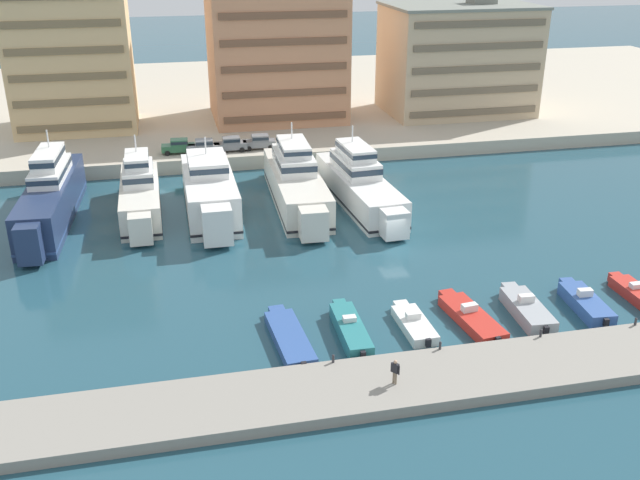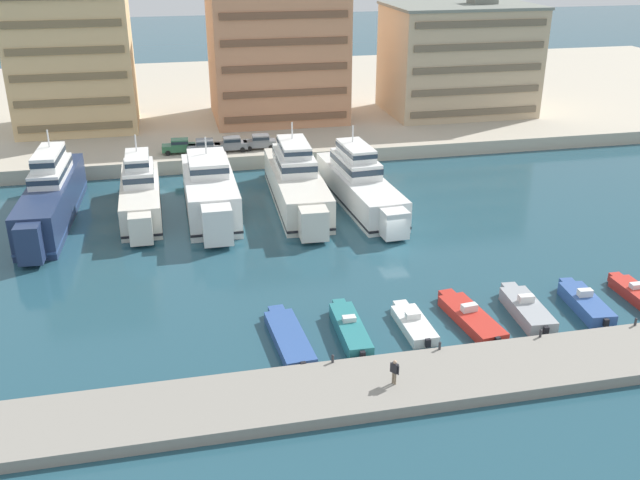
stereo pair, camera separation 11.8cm
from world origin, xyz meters
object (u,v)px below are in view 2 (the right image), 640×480
object	(u,v)px
yacht_white_mid_left	(210,192)
motorboat_blue_center_right	(585,303)
motorboat_blue_far_left	(289,337)
motorboat_teal_left	(350,329)
car_grey_mid_left	(231,144)
motorboat_grey_center	(526,309)
yacht_ivory_left	(140,193)
motorboat_red_mid_right	(637,294)
yacht_white_center	(360,184)
car_grey_center_left	(260,141)
yacht_navy_far_left	(51,197)
motorboat_white_mid_left	(413,324)
car_grey_left	(204,146)
pedestrian_near_edge	(395,370)
motorboat_red_center_left	(470,317)
yacht_ivory_center_left	(297,182)
car_green_far_left	(179,146)

from	to	relation	value
yacht_white_mid_left	motorboat_blue_center_right	size ratio (longest dim) A/B	2.68
motorboat_blue_far_left	motorboat_teal_left	bearing A→B (deg)	-1.98
car_grey_mid_left	motorboat_grey_center	bearing A→B (deg)	-67.19
yacht_ivory_left	motorboat_red_mid_right	size ratio (longest dim) A/B	2.76
yacht_white_center	car_grey_center_left	distance (m)	19.10
yacht_navy_far_left	yacht_ivory_left	bearing A→B (deg)	1.08
motorboat_blue_far_left	motorboat_red_mid_right	distance (m)	28.55
motorboat_red_mid_right	car_grey_center_left	world-z (taller)	car_grey_center_left
motorboat_white_mid_left	car_grey_left	bearing A→B (deg)	106.24
motorboat_grey_center	pedestrian_near_edge	xyz separation A→B (m)	(-13.08, -7.51, 1.26)
motorboat_red_center_left	yacht_white_mid_left	bearing A→B (deg)	122.97
yacht_ivory_center_left	car_green_far_left	world-z (taller)	yacht_ivory_center_left
motorboat_teal_left	yacht_white_center	bearing A→B (deg)	73.39
yacht_navy_far_left	motorboat_teal_left	distance (m)	37.04
yacht_navy_far_left	yacht_ivory_left	size ratio (longest dim) A/B	1.27
yacht_ivory_center_left	motorboat_blue_center_right	bearing A→B (deg)	-57.64
car_green_far_left	car_grey_mid_left	world-z (taller)	same
car_green_far_left	pedestrian_near_edge	bearing A→B (deg)	-77.31
motorboat_white_mid_left	motorboat_grey_center	world-z (taller)	motorboat_grey_center
yacht_navy_far_left	yacht_ivory_left	xyz separation A→B (m)	(8.75, 0.16, -0.39)
yacht_ivory_left	pedestrian_near_edge	size ratio (longest dim) A/B	10.27
yacht_ivory_left	motorboat_teal_left	xyz separation A→B (m)	(15.14, -28.40, -1.67)
motorboat_red_mid_right	car_grey_center_left	bearing A→B (deg)	119.70
pedestrian_near_edge	car_grey_center_left	bearing A→B (deg)	91.65
yacht_navy_far_left	motorboat_white_mid_left	bearing A→B (deg)	-44.36
motorboat_red_mid_right	car_grey_mid_left	world-z (taller)	car_grey_mid_left
yacht_white_mid_left	yacht_ivory_center_left	distance (m)	9.39
yacht_ivory_left	car_green_far_left	xyz separation A→B (m)	(4.56, 15.42, 0.50)
motorboat_blue_center_right	motorboat_white_mid_left	bearing A→B (deg)	179.77
motorboat_blue_far_left	car_grey_mid_left	xyz separation A→B (m)	(0.33, 43.22, 2.34)
yacht_navy_far_left	motorboat_teal_left	xyz separation A→B (m)	(23.89, -28.23, -2.06)
car_grey_left	pedestrian_near_edge	distance (m)	51.16
motorboat_blue_far_left	motorboat_blue_center_right	world-z (taller)	motorboat_blue_center_right
yacht_navy_far_left	motorboat_red_center_left	world-z (taller)	yacht_navy_far_left
motorboat_blue_center_right	yacht_white_center	bearing A→B (deg)	112.80
yacht_ivory_left	motorboat_white_mid_left	world-z (taller)	yacht_ivory_left
motorboat_teal_left	motorboat_blue_center_right	world-z (taller)	motorboat_blue_center_right
motorboat_teal_left	car_grey_mid_left	bearing A→B (deg)	95.52
pedestrian_near_edge	yacht_white_center	bearing A→B (deg)	78.44
yacht_ivory_left	motorboat_blue_far_left	xyz separation A→B (m)	(10.62, -28.24, -1.84)
yacht_ivory_center_left	motorboat_blue_far_left	size ratio (longest dim) A/B	2.59
motorboat_white_mid_left	car_green_far_left	size ratio (longest dim) A/B	1.53
yacht_white_mid_left	car_grey_mid_left	size ratio (longest dim) A/B	4.63
motorboat_white_mid_left	pedestrian_near_edge	xyz separation A→B (m)	(-3.95, -7.54, 1.43)
car_green_far_left	car_grey_mid_left	bearing A→B (deg)	-3.96
motorboat_blue_far_left	motorboat_grey_center	distance (m)	18.56
car_grey_center_left	motorboat_grey_center	bearing A→B (deg)	-71.53
yacht_navy_far_left	motorboat_red_mid_right	size ratio (longest dim) A/B	3.51
yacht_white_mid_left	yacht_white_center	world-z (taller)	yacht_white_center
yacht_navy_far_left	pedestrian_near_edge	xyz separation A→B (m)	(24.85, -35.70, -0.80)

